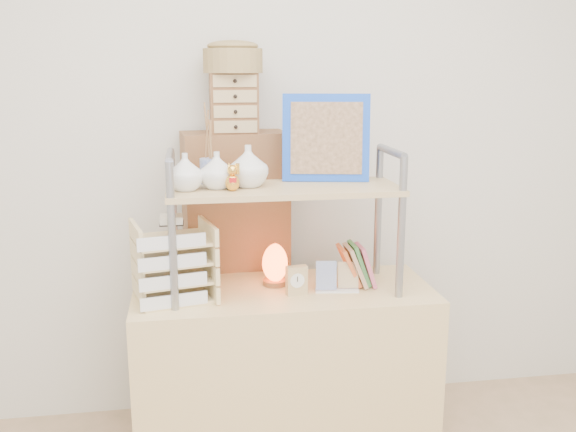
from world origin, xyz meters
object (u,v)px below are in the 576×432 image
Objects in this scene: desk at (284,375)px; letter_tray at (174,266)px; cabinet at (237,280)px; salt_lamp at (275,264)px.

desk is 3.62× the size of letter_tray.
desk is at bearing 4.79° from letter_tray.
letter_tray is (-0.43, -0.04, 0.51)m from desk.
cabinet reaches higher than letter_tray.
letter_tray is (-0.27, -0.41, 0.21)m from cabinet.
desk is 0.47m from salt_lamp.
cabinet reaches higher than desk.
letter_tray is at bearing -175.21° from desk.
salt_lamp reaches higher than desk.
salt_lamp is (-0.03, 0.07, 0.46)m from desk.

